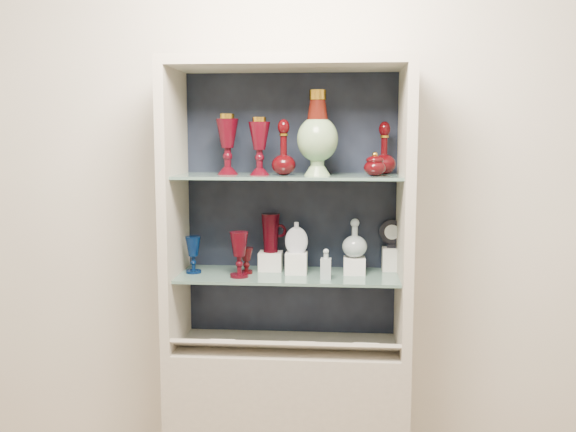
# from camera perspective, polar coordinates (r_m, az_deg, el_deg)

# --- Properties ---
(wall_back) EXTENTS (3.50, 0.02, 2.80)m
(wall_back) POSITION_cam_1_polar(r_m,az_deg,el_deg) (2.86, 0.35, 2.54)
(wall_back) COLOR beige
(wall_back) RESTS_ON ground
(cabinet_base) EXTENTS (1.00, 0.40, 0.75)m
(cabinet_base) POSITION_cam_1_polar(r_m,az_deg,el_deg) (2.92, 0.00, -18.30)
(cabinet_base) COLOR #BAB09D
(cabinet_base) RESTS_ON ground
(cabinet_back_panel) EXTENTS (0.98, 0.02, 1.15)m
(cabinet_back_panel) POSITION_cam_1_polar(r_m,az_deg,el_deg) (2.84, 0.30, 0.98)
(cabinet_back_panel) COLOR black
(cabinet_back_panel) RESTS_ON cabinet_base
(cabinet_side_left) EXTENTS (0.04, 0.40, 1.15)m
(cabinet_side_left) POSITION_cam_1_polar(r_m,az_deg,el_deg) (2.73, -10.08, 0.62)
(cabinet_side_left) COLOR #BAB09D
(cabinet_side_left) RESTS_ON cabinet_base
(cabinet_side_right) EXTENTS (0.04, 0.40, 1.15)m
(cabinet_side_right) POSITION_cam_1_polar(r_m,az_deg,el_deg) (2.66, 10.36, 0.43)
(cabinet_side_right) COLOR #BAB09D
(cabinet_side_right) RESTS_ON cabinet_base
(cabinet_top_cap) EXTENTS (1.00, 0.40, 0.04)m
(cabinet_top_cap) POSITION_cam_1_polar(r_m,az_deg,el_deg) (2.65, 0.00, 13.41)
(cabinet_top_cap) COLOR #BAB09D
(cabinet_top_cap) RESTS_ON cabinet_side_left
(shelf_lower) EXTENTS (0.92, 0.34, 0.01)m
(shelf_lower) POSITION_cam_1_polar(r_m,az_deg,el_deg) (2.72, 0.03, -5.30)
(shelf_lower) COLOR slate
(shelf_lower) RESTS_ON cabinet_side_left
(shelf_upper) EXTENTS (0.92, 0.34, 0.01)m
(shelf_upper) POSITION_cam_1_polar(r_m,az_deg,el_deg) (2.66, 0.03, 3.56)
(shelf_upper) COLOR slate
(shelf_upper) RESTS_ON cabinet_side_left
(label_ledge) EXTENTS (0.92, 0.17, 0.09)m
(label_ledge) POSITION_cam_1_polar(r_m,az_deg,el_deg) (2.67, -0.19, -11.45)
(label_ledge) COLOR #BAB09D
(label_ledge) RESTS_ON cabinet_base
(label_card_0) EXTENTS (0.10, 0.06, 0.03)m
(label_card_0) POSITION_cam_1_polar(r_m,az_deg,el_deg) (2.66, 6.93, -11.25)
(label_card_0) COLOR white
(label_card_0) RESTS_ON label_ledge
(label_card_1) EXTENTS (0.10, 0.06, 0.03)m
(label_card_1) POSITION_cam_1_polar(r_m,az_deg,el_deg) (2.69, -5.70, -10.96)
(label_card_1) COLOR white
(label_card_1) RESTS_ON label_ledge
(label_card_2) EXTENTS (0.10, 0.06, 0.03)m
(label_card_2) POSITION_cam_1_polar(r_m,az_deg,el_deg) (2.66, 1.28, -11.18)
(label_card_2) COLOR white
(label_card_2) RESTS_ON label_ledge
(label_card_3) EXTENTS (0.10, 0.06, 0.03)m
(label_card_3) POSITION_cam_1_polar(r_m,az_deg,el_deg) (2.66, 1.33, -11.18)
(label_card_3) COLOR white
(label_card_3) RESTS_ON label_ledge
(pedestal_lamp_left) EXTENTS (0.12, 0.12, 0.25)m
(pedestal_lamp_left) POSITION_cam_1_polar(r_m,az_deg,el_deg) (2.70, -5.40, 6.37)
(pedestal_lamp_left) COLOR #420710
(pedestal_lamp_left) RESTS_ON shelf_upper
(pedestal_lamp_right) EXTENTS (0.11, 0.11, 0.24)m
(pedestal_lamp_right) POSITION_cam_1_polar(r_m,az_deg,el_deg) (2.64, -2.55, 6.21)
(pedestal_lamp_right) COLOR #420710
(pedestal_lamp_right) RESTS_ON shelf_upper
(enamel_urn) EXTENTS (0.20, 0.20, 0.34)m
(enamel_urn) POSITION_cam_1_polar(r_m,az_deg,el_deg) (2.61, 2.64, 7.37)
(enamel_urn) COLOR #0B4B2B
(enamel_urn) RESTS_ON shelf_upper
(ruby_decanter_a) EXTENTS (0.11, 0.11, 0.25)m
(ruby_decanter_a) POSITION_cam_1_polar(r_m,az_deg,el_deg) (2.62, -0.40, 6.42)
(ruby_decanter_a) COLOR #3C0306
(ruby_decanter_a) RESTS_ON shelf_upper
(ruby_decanter_b) EXTENTS (0.12, 0.12, 0.23)m
(ruby_decanter_b) POSITION_cam_1_polar(r_m,az_deg,el_deg) (2.72, 8.55, 6.14)
(ruby_decanter_b) COLOR #3C0306
(ruby_decanter_b) RESTS_ON shelf_upper
(lidded_bowl) EXTENTS (0.10, 0.10, 0.10)m
(lidded_bowl) POSITION_cam_1_polar(r_m,az_deg,el_deg) (2.60, 7.71, 4.63)
(lidded_bowl) COLOR #3C0306
(lidded_bowl) RESTS_ON shelf_upper
(cobalt_goblet) EXTENTS (0.09, 0.09, 0.16)m
(cobalt_goblet) POSITION_cam_1_polar(r_m,az_deg,el_deg) (2.76, -8.42, -3.43)
(cobalt_goblet) COLOR #03153C
(cobalt_goblet) RESTS_ON shelf_lower
(ruby_goblet_tall) EXTENTS (0.10, 0.10, 0.19)m
(ruby_goblet_tall) POSITION_cam_1_polar(r_m,az_deg,el_deg) (2.65, -4.36, -3.44)
(ruby_goblet_tall) COLOR #420710
(ruby_goblet_tall) RESTS_ON shelf_lower
(ruby_goblet_small) EXTENTS (0.07, 0.07, 0.11)m
(ruby_goblet_small) POSITION_cam_1_polar(r_m,az_deg,el_deg) (2.72, -3.72, -3.98)
(ruby_goblet_small) COLOR #3C0306
(ruby_goblet_small) RESTS_ON shelf_lower
(riser_ruby_pitcher) EXTENTS (0.10, 0.10, 0.08)m
(riser_ruby_pitcher) POSITION_cam_1_polar(r_m,az_deg,el_deg) (2.79, -1.55, -4.02)
(riser_ruby_pitcher) COLOR silver
(riser_ruby_pitcher) RESTS_ON shelf_lower
(ruby_pitcher) EXTENTS (0.14, 0.10, 0.17)m
(ruby_pitcher) POSITION_cam_1_polar(r_m,az_deg,el_deg) (2.77, -1.56, -1.51)
(ruby_pitcher) COLOR #420710
(ruby_pitcher) RESTS_ON riser_ruby_pitcher
(clear_square_bottle) EXTENTS (0.05, 0.05, 0.13)m
(clear_square_bottle) POSITION_cam_1_polar(r_m,az_deg,el_deg) (2.62, 3.39, -4.27)
(clear_square_bottle) COLOR #90A1A5
(clear_square_bottle) RESTS_ON shelf_lower
(riser_flat_flask) EXTENTS (0.09, 0.09, 0.09)m
(riser_flat_flask) POSITION_cam_1_polar(r_m,az_deg,el_deg) (2.72, 0.75, -4.20)
(riser_flat_flask) COLOR silver
(riser_flat_flask) RESTS_ON shelf_lower
(flat_flask) EXTENTS (0.10, 0.05, 0.13)m
(flat_flask) POSITION_cam_1_polar(r_m,az_deg,el_deg) (2.70, 0.75, -1.87)
(flat_flask) COLOR silver
(flat_flask) RESTS_ON riser_flat_flask
(riser_clear_round_decanter) EXTENTS (0.09, 0.09, 0.07)m
(riser_clear_round_decanter) POSITION_cam_1_polar(r_m,az_deg,el_deg) (2.73, 5.92, -4.41)
(riser_clear_round_decanter) COLOR silver
(riser_clear_round_decanter) RESTS_ON shelf_lower
(clear_round_decanter) EXTENTS (0.11, 0.11, 0.16)m
(clear_round_decanter) POSITION_cam_1_polar(r_m,az_deg,el_deg) (2.71, 5.95, -2.06)
(clear_round_decanter) COLOR #90A1A5
(clear_round_decanter) RESTS_ON riser_clear_round_decanter
(riser_cameo_medallion) EXTENTS (0.08, 0.08, 0.10)m
(riser_cameo_medallion) POSITION_cam_1_polar(r_m,az_deg,el_deg) (2.82, 9.18, -3.79)
(riser_cameo_medallion) COLOR silver
(riser_cameo_medallion) RESTS_ON shelf_lower
(cameo_medallion) EXTENTS (0.11, 0.05, 0.13)m
(cameo_medallion) POSITION_cam_1_polar(r_m,az_deg,el_deg) (2.80, 9.23, -1.52)
(cameo_medallion) COLOR black
(cameo_medallion) RESTS_ON riser_cameo_medallion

